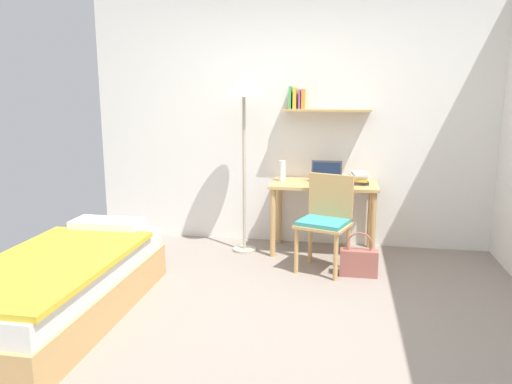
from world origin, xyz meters
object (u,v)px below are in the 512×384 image
at_px(bed, 62,287).
at_px(book_stack, 359,178).
at_px(desk, 324,196).
at_px(water_bottle, 282,171).
at_px(handbag, 359,261).
at_px(desk_chair, 326,218).
at_px(standing_lamp, 244,97).
at_px(laptop, 326,177).

distance_m(bed, book_stack, 2.88).
xyz_separation_m(desk, water_bottle, (-0.43, 0.03, 0.24)).
distance_m(desk, handbag, 0.85).
xyz_separation_m(water_bottle, book_stack, (0.77, -0.02, -0.05)).
distance_m(bed, water_bottle, 2.40).
height_order(desk_chair, standing_lamp, standing_lamp).
relative_size(laptop, book_stack, 1.20).
distance_m(bed, desk_chair, 2.28).
height_order(laptop, water_bottle, laptop).
height_order(bed, handbag, bed).
xyz_separation_m(desk_chair, book_stack, (0.30, 0.52, 0.28)).
xyz_separation_m(bed, water_bottle, (1.36, 1.88, 0.58)).
distance_m(desk_chair, book_stack, 0.67).
bearing_deg(book_stack, laptop, -178.79).
relative_size(water_bottle, handbag, 0.52).
distance_m(desk_chair, laptop, 0.59).
bearing_deg(standing_lamp, desk_chair, -25.73).
bearing_deg(book_stack, standing_lamp, -173.86).
bearing_deg(standing_lamp, water_bottle, 21.16).
bearing_deg(desk, bed, -134.11).
bearing_deg(laptop, standing_lamp, -171.93).
height_order(laptop, handbag, laptop).
xyz_separation_m(desk_chair, standing_lamp, (-0.83, 0.40, 1.07)).
xyz_separation_m(bed, book_stack, (2.13, 1.86, 0.53)).
height_order(bed, book_stack, book_stack).
bearing_deg(bed, standing_lamp, 60.16).
height_order(bed, water_bottle, water_bottle).
distance_m(water_bottle, book_stack, 0.77).
bearing_deg(standing_lamp, desk, 7.69).
distance_m(standing_lamp, handbag, 1.90).
distance_m(desk, laptop, 0.19).
height_order(desk, water_bottle, water_bottle).
bearing_deg(bed, handbag, 29.77).
relative_size(bed, desk_chair, 2.23).
bearing_deg(laptop, water_bottle, 176.62).
xyz_separation_m(desk_chair, handbag, (0.31, -0.11, -0.36)).
height_order(standing_lamp, book_stack, standing_lamp).
bearing_deg(handbag, desk_chair, 159.64).
relative_size(bed, book_stack, 7.60).
relative_size(bed, desk, 1.85).
height_order(bed, standing_lamp, standing_lamp).
bearing_deg(laptop, desk, -158.42).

